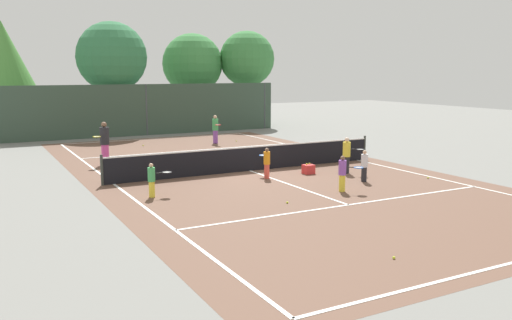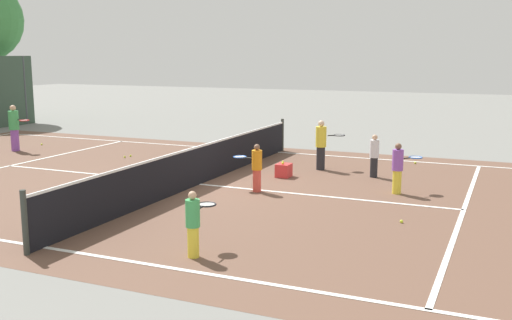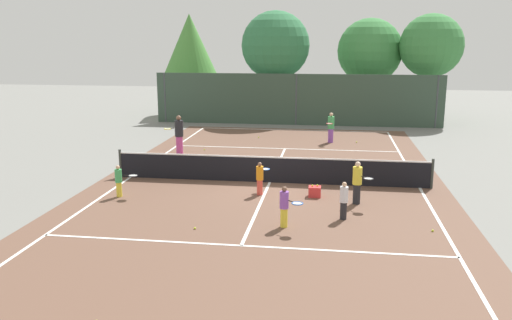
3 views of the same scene
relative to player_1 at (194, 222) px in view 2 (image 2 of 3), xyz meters
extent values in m
plane|color=slate|center=(4.87, 2.59, -0.58)|extent=(80.00, 80.00, 0.00)
cube|color=brown|center=(4.87, 2.59, -0.58)|extent=(13.00, 25.00, 0.00)
cube|color=white|center=(-0.63, 2.59, -0.58)|extent=(0.10, 24.00, 0.01)
cube|color=white|center=(10.37, 2.59, -0.58)|extent=(0.10, 24.00, 0.01)
cube|color=white|center=(4.87, -3.81, -0.58)|extent=(11.00, 0.10, 0.01)
cube|color=white|center=(4.87, 8.99, -0.58)|extent=(11.00, 0.10, 0.01)
cube|color=white|center=(4.87, 2.59, -0.58)|extent=(0.10, 12.80, 0.01)
cylinder|color=#333833|center=(-1.03, 2.59, -0.03)|extent=(0.10, 0.10, 1.10)
cylinder|color=#333833|center=(10.77, 2.59, -0.03)|extent=(0.10, 0.10, 1.10)
cube|color=black|center=(4.87, 2.59, -0.11)|extent=(11.80, 0.03, 0.95)
cube|color=white|center=(4.87, 2.59, 0.39)|extent=(11.80, 0.04, 0.05)
cylinder|color=#3F4447|center=(13.37, 16.59, 1.02)|extent=(0.12, 0.12, 3.20)
cylinder|color=yellow|center=(-0.04, 0.00, -0.32)|extent=(0.19, 0.19, 0.52)
cylinder|color=#3FA559|center=(-0.04, 0.00, 0.16)|extent=(0.24, 0.24, 0.45)
sphere|color=tan|center=(-0.04, 0.00, 0.46)|extent=(0.14, 0.14, 0.14)
cylinder|color=black|center=(0.23, 0.01, 0.18)|extent=(0.20, 0.04, 0.03)
torus|color=black|center=(0.48, 0.02, 0.18)|extent=(0.34, 0.34, 0.03)
cylinder|color=silver|center=(0.48, 0.02, 0.18)|extent=(0.29, 0.29, 0.00)
cylinder|color=#E54C3F|center=(4.71, 0.92, -0.31)|extent=(0.20, 0.20, 0.54)
cylinder|color=orange|center=(4.71, 0.92, 0.20)|extent=(0.25, 0.25, 0.47)
sphere|color=brown|center=(4.71, 0.92, 0.51)|extent=(0.15, 0.15, 0.15)
cylinder|color=black|center=(4.78, 1.19, 0.22)|extent=(0.08, 0.20, 0.03)
torus|color=blue|center=(4.84, 1.43, 0.22)|extent=(0.40, 0.40, 0.03)
cylinder|color=silver|center=(4.84, 1.43, 0.22)|extent=(0.33, 0.33, 0.00)
cylinder|color=purple|center=(7.08, 10.99, -0.22)|extent=(0.27, 0.27, 0.73)
cylinder|color=#3FA559|center=(7.08, 10.99, 0.47)|extent=(0.34, 0.34, 0.64)
sphere|color=tan|center=(7.08, 10.99, 0.89)|extent=(0.20, 0.20, 0.20)
cylinder|color=black|center=(7.04, 10.67, 0.50)|extent=(0.06, 0.20, 0.03)
torus|color=red|center=(7.00, 10.42, 0.50)|extent=(0.37, 0.37, 0.03)
cylinder|color=silver|center=(7.00, 10.42, 0.50)|extent=(0.31, 0.31, 0.00)
cylinder|color=#232328|center=(8.00, 0.35, -0.25)|extent=(0.24, 0.24, 0.66)
cylinder|color=yellow|center=(8.00, 0.35, 0.37)|extent=(0.30, 0.30, 0.58)
sphere|color=beige|center=(8.00, 0.35, 0.75)|extent=(0.18, 0.18, 0.18)
cylinder|color=black|center=(8.18, 0.11, 0.40)|extent=(0.14, 0.18, 0.03)
torus|color=black|center=(8.32, -0.10, 0.40)|extent=(0.46, 0.46, 0.03)
cylinder|color=silver|center=(8.32, -0.10, 0.40)|extent=(0.39, 0.39, 0.00)
cylinder|color=#232328|center=(7.55, -1.29, -0.31)|extent=(0.20, 0.20, 0.54)
cylinder|color=silver|center=(7.55, -1.29, 0.19)|extent=(0.25, 0.25, 0.47)
sphere|color=tan|center=(7.55, -1.29, 0.50)|extent=(0.15, 0.15, 0.15)
cylinder|color=yellow|center=(5.84, -2.21, -0.30)|extent=(0.21, 0.21, 0.57)
cylinder|color=purple|center=(5.84, -2.21, 0.23)|extent=(0.26, 0.26, 0.50)
sphere|color=brown|center=(5.84, -2.21, 0.56)|extent=(0.15, 0.15, 0.15)
cylinder|color=black|center=(6.05, -2.40, 0.26)|extent=(0.17, 0.15, 0.03)
torus|color=blue|center=(6.24, -2.56, 0.26)|extent=(0.47, 0.47, 0.03)
cylinder|color=silver|center=(6.24, -2.56, 0.26)|extent=(0.39, 0.39, 0.00)
cube|color=red|center=(6.61, 0.95, -0.40)|extent=(0.42, 0.36, 0.36)
sphere|color=#CCE533|center=(6.53, 0.95, -0.19)|extent=(0.07, 0.07, 0.07)
sphere|color=#CCE533|center=(6.70, 1.01, -0.19)|extent=(0.07, 0.07, 0.07)
sphere|color=#CCE533|center=(10.03, -2.01, -0.55)|extent=(0.07, 0.07, 0.07)
sphere|color=#CCE533|center=(8.44, 11.10, -0.55)|extent=(0.07, 0.07, 0.07)
sphere|color=#CCE533|center=(3.35, -2.77, -0.55)|extent=(0.07, 0.07, 0.07)
sphere|color=#CCE533|center=(7.65, 6.65, -0.55)|extent=(0.07, 0.07, 0.07)
sphere|color=#CCE533|center=(7.39, 6.70, -0.55)|extent=(0.07, 0.07, 0.07)
camera|label=1|loc=(-5.04, -16.33, 3.41)|focal=37.60mm
camera|label=2|loc=(-8.18, -4.65, 2.69)|focal=41.87mm
camera|label=3|loc=(7.11, -16.72, 4.71)|focal=37.34mm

